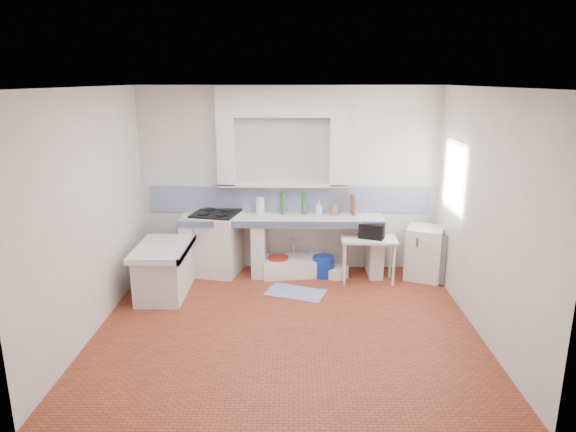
{
  "coord_description": "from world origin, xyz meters",
  "views": [
    {
      "loc": [
        0.1,
        -5.65,
        2.88
      ],
      "look_at": [
        0.0,
        1.0,
        1.1
      ],
      "focal_mm": 31.93,
      "sensor_mm": 36.0,
      "label": 1
    }
  ],
  "objects_px": {
    "sink": "(294,267)",
    "side_table": "(368,260)",
    "stove": "(217,244)",
    "fridge": "(424,253)"
  },
  "relations": [
    {
      "from": "stove",
      "to": "sink",
      "type": "height_order",
      "value": "stove"
    },
    {
      "from": "side_table",
      "to": "sink",
      "type": "bearing_deg",
      "value": 168.03
    },
    {
      "from": "side_table",
      "to": "stove",
      "type": "bearing_deg",
      "value": 174.2
    },
    {
      "from": "stove",
      "to": "sink",
      "type": "xyz_separation_m",
      "value": [
        1.17,
        -0.04,
        -0.35
      ]
    },
    {
      "from": "sink",
      "to": "side_table",
      "type": "height_order",
      "value": "side_table"
    },
    {
      "from": "side_table",
      "to": "fridge",
      "type": "distance_m",
      "value": 0.86
    },
    {
      "from": "stove",
      "to": "fridge",
      "type": "xyz_separation_m",
      "value": [
        3.1,
        -0.16,
        -0.07
      ]
    },
    {
      "from": "fridge",
      "to": "side_table",
      "type": "bearing_deg",
      "value": -148.94
    },
    {
      "from": "stove",
      "to": "side_table",
      "type": "xyz_separation_m",
      "value": [
        2.26,
        -0.32,
        -0.13
      ]
    },
    {
      "from": "sink",
      "to": "side_table",
      "type": "relative_size",
      "value": 1.2
    }
  ]
}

